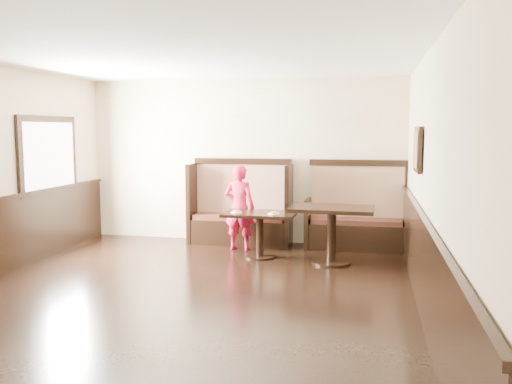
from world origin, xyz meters
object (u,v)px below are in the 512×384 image
(booth_main, at_px, (241,213))
(table_main, at_px, (260,223))
(table_neighbor, at_px, (332,221))
(child, at_px, (240,207))
(booth_neighbor, at_px, (356,219))

(booth_main, bearing_deg, table_main, -61.35)
(table_neighbor, bearing_deg, child, 160.38)
(booth_neighbor, bearing_deg, booth_main, 179.95)
(table_main, distance_m, table_neighbor, 1.11)
(booth_main, height_order, booth_neighbor, same)
(booth_neighbor, distance_m, table_main, 1.72)
(table_neighbor, bearing_deg, booth_neighbor, 75.99)
(child, bearing_deg, booth_main, -71.50)
(booth_neighbor, height_order, child, booth_neighbor)
(table_main, height_order, child, child)
(booth_main, height_order, child, booth_main)
(booth_main, bearing_deg, booth_neighbor, -0.05)
(booth_neighbor, bearing_deg, child, -163.97)
(table_main, height_order, table_neighbor, table_neighbor)
(child, bearing_deg, booth_neighbor, -157.03)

